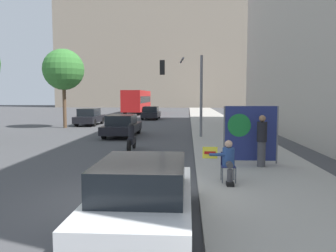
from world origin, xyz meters
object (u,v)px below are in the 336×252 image
car_on_road_midblock (90,117)px  car_on_road_distant (151,113)px  traffic_light_pole (185,82)px  city_bus_on_road (137,100)px  car_on_road_nearest (122,125)px  street_tree_midblock (63,70)px  seated_protester (228,160)px  protest_banner (250,133)px  motorcycle_on_road (132,139)px  parked_car_curbside (143,194)px  jogger_on_sidewalk (262,140)px

car_on_road_midblock → car_on_road_distant: car_on_road_midblock is taller
traffic_light_pole → car_on_road_midblock: 12.37m
traffic_light_pole → city_bus_on_road: traffic_light_pole is taller
car_on_road_nearest → street_tree_midblock: 8.59m
seated_protester → protest_banner: size_ratio=0.57×
seated_protester → traffic_light_pole: 10.76m
traffic_light_pole → car_on_road_distant: bearing=103.6°
car_on_road_nearest → car_on_road_distant: 15.05m
car_on_road_distant → motorcycle_on_road: size_ratio=2.08×
protest_banner → street_tree_midblock: 18.68m
protest_banner → motorcycle_on_road: size_ratio=1.03×
protest_banner → city_bus_on_road: (-9.60, 35.32, 0.67)m
car_on_road_nearest → street_tree_midblock: size_ratio=0.74×
seated_protester → parked_car_curbside: (-2.01, -3.10, -0.08)m
traffic_light_pole → car_on_road_nearest: (-4.04, 1.02, -2.69)m
parked_car_curbside → car_on_road_midblock: 23.39m
traffic_light_pole → parked_car_curbside: traffic_light_pole is taller
city_bus_on_road → street_tree_midblock: size_ratio=1.88×
car_on_road_distant → city_bus_on_road: bearing=105.9°
car_on_road_midblock → city_bus_on_road: bearing=86.2°
parked_car_curbside → jogger_on_sidewalk: bearing=56.9°
car_on_road_nearest → car_on_road_midblock: car_on_road_midblock is taller
seated_protester → jogger_on_sidewalk: jogger_on_sidewalk is taller
traffic_light_pole → car_on_road_midblock: traffic_light_pole is taller
car_on_road_midblock → car_on_road_distant: size_ratio=0.99×
motorcycle_on_road → jogger_on_sidewalk: bearing=-35.5°
traffic_light_pole → car_on_road_midblock: size_ratio=1.16×
car_on_road_midblock → street_tree_midblock: bearing=-116.7°
parked_car_curbside → car_on_road_midblock: (-7.76, 22.06, 0.04)m
seated_protester → car_on_road_distant: car_on_road_distant is taller
car_on_road_midblock → seated_protester: bearing=-62.7°
traffic_light_pole → car_on_road_distant: (-3.88, 16.06, -2.68)m
jogger_on_sidewalk → city_bus_on_road: city_bus_on_road is taller
car_on_road_nearest → car_on_road_midblock: (-4.43, 7.59, 0.04)m
jogger_on_sidewalk → parked_car_curbside: bearing=52.7°
jogger_on_sidewalk → car_on_road_midblock: 20.20m
jogger_on_sidewalk → car_on_road_distant: bearing=-79.0°
traffic_light_pole → car_on_road_distant: 16.74m
parked_car_curbside → street_tree_midblock: bearing=114.7°
seated_protester → car_on_road_midblock: size_ratio=0.29×
motorcycle_on_road → traffic_light_pole: bearing=61.2°
seated_protester → street_tree_midblock: size_ratio=0.19×
seated_protester → motorcycle_on_road: bearing=134.5°
car_on_road_nearest → city_bus_on_road: size_ratio=0.40×
seated_protester → street_tree_midblock: street_tree_midblock is taller
car_on_road_midblock → motorcycle_on_road: car_on_road_midblock is taller
traffic_light_pole → car_on_road_midblock: bearing=134.5°
motorcycle_on_road → street_tree_midblock: size_ratio=0.32×
jogger_on_sidewalk → city_bus_on_road: 37.22m
motorcycle_on_road → street_tree_midblock: street_tree_midblock is taller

